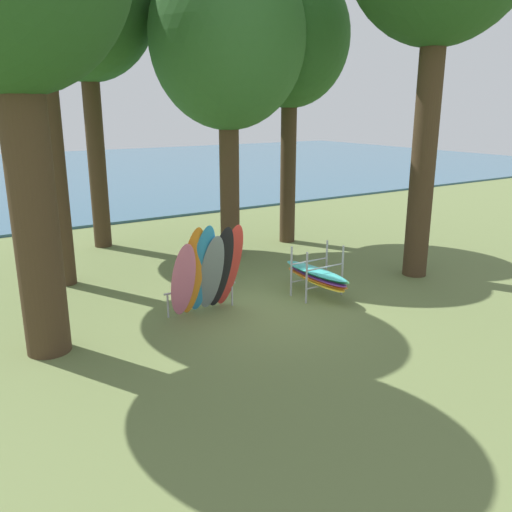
% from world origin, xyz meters
% --- Properties ---
extents(ground_plane, '(80.00, 80.00, 0.00)m').
position_xyz_m(ground_plane, '(0.00, 0.00, 0.00)').
color(ground_plane, olive).
extents(lake_water, '(80.00, 36.00, 0.10)m').
position_xyz_m(lake_water, '(0.00, 28.85, 0.05)').
color(lake_water, '#38607A').
rests_on(lake_water, ground).
extents(tree_mid_behind, '(4.49, 4.49, 8.95)m').
position_xyz_m(tree_mid_behind, '(1.76, 4.75, 6.30)').
color(tree_mid_behind, '#4C3823').
rests_on(tree_mid_behind, ground).
extents(tree_deep_back, '(3.72, 3.72, 8.69)m').
position_xyz_m(tree_deep_back, '(4.16, 5.03, 6.46)').
color(tree_deep_back, '#42301E').
rests_on(tree_deep_back, ground).
extents(leaning_board_pile, '(1.73, 1.03, 2.17)m').
position_xyz_m(leaning_board_pile, '(-1.28, 0.47, 1.02)').
color(leaning_board_pile, pink).
rests_on(leaning_board_pile, ground).
extents(board_storage_rack, '(1.15, 2.13, 1.25)m').
position_xyz_m(board_storage_rack, '(1.57, 0.22, 0.52)').
color(board_storage_rack, '#9EA0A5').
rests_on(board_storage_rack, ground).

